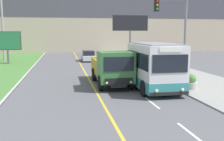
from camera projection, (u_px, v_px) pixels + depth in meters
The scene contains 11 objects.
apartment_block_background at pixel (72, 4), 55.03m from camera, with size 80.00×8.04×19.79m.
city_bus at pixel (155, 67), 17.72m from camera, with size 2.63×5.39×3.23m.
dump_truck at pixel (113, 69), 19.01m from camera, with size 2.44×6.70×2.63m.
car_distant at pixel (88, 56), 36.69m from camera, with size 1.80×4.30×1.45m.
utility_pole_far at pixel (2, 23), 36.66m from camera, with size 1.80×0.28×10.57m.
traffic_light_mast at pixel (177, 30), 17.36m from camera, with size 2.28×0.32×6.47m.
billboard_large at pixel (130, 25), 37.79m from camera, with size 5.23×0.24×6.45m.
billboard_small at pixel (7, 42), 32.91m from camera, with size 3.33×0.24×4.10m.
planter_round_near at pixel (191, 82), 17.98m from camera, with size 0.88×0.88×1.07m.
planter_round_second at pixel (171, 74), 21.70m from camera, with size 0.91×0.91×1.05m.
planter_round_third at pixel (154, 68), 25.38m from camera, with size 0.97×0.97×1.11m.
Camera 1 is at (-2.10, -1.28, 3.91)m, focal length 42.00 mm.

